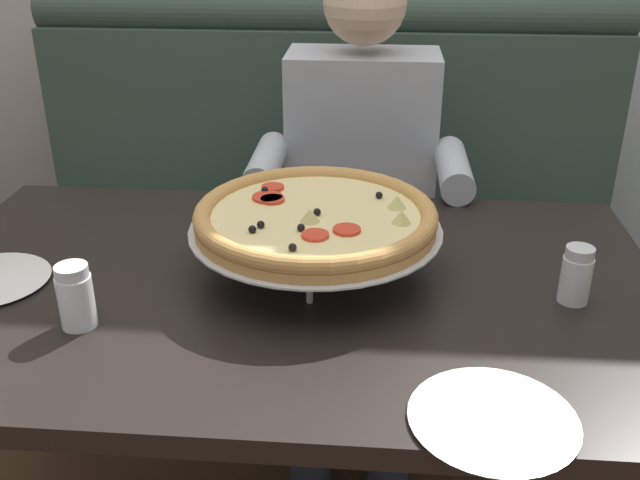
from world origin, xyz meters
The scene contains 7 objects.
booth_bench centered at (0.00, 0.90, 0.40)m, with size 1.85×0.78×1.13m.
dining_table centered at (0.00, 0.00, 0.66)m, with size 1.40×0.86×0.75m.
diner_main centered at (0.12, 0.63, 0.71)m, with size 0.54×0.64×1.27m.
pizza centered at (0.05, 0.05, 0.85)m, with size 0.47×0.47×0.14m.
shaker_parmesan centered at (-0.32, -0.18, 0.79)m, with size 0.06×0.06×0.11m.
shaker_pepper_flakes centered at (0.51, -0.03, 0.79)m, with size 0.05×0.05×0.10m.
plate_near_right centered at (0.33, -0.37, 0.76)m, with size 0.23×0.23×0.02m.
Camera 1 is at (0.16, -1.17, 1.40)m, focal length 40.80 mm.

